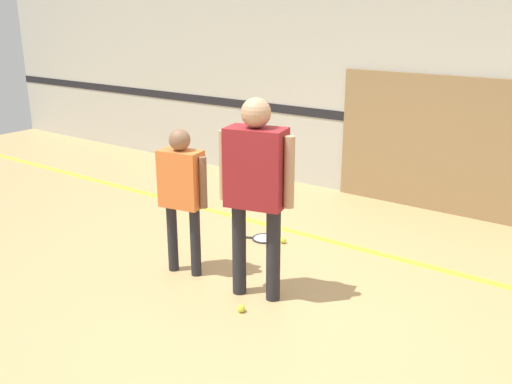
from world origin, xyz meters
The scene contains 9 objects.
ground_plane centered at (0.00, 0.00, 0.00)m, with size 16.00×16.00×0.00m, color tan.
wall_back centered at (0.00, 3.14, 1.60)m, with size 16.00×0.07×3.20m.
wall_panel centered at (0.63, 3.08, 0.82)m, with size 2.97×0.05×1.64m.
floor_stripe centered at (0.00, 1.47, 0.00)m, with size 14.40×0.10×0.01m.
person_instructor centered at (-0.07, 0.03, 1.06)m, with size 0.64×0.37×1.72m.
person_student_left centered at (-0.89, 0.01, 0.85)m, with size 0.51×0.28×1.37m.
racket_spare_on_floor centered at (-0.75, 1.09, 0.01)m, with size 0.47×0.37×0.03m.
tennis_ball_near_instructor centered at (-0.01, -0.27, 0.03)m, with size 0.07×0.07×0.07m, color #CCE038.
tennis_ball_by_spare_racket centered at (-0.52, 1.13, 0.03)m, with size 0.07×0.07×0.07m, color #CCE038.
Camera 1 is at (2.52, -3.56, 2.38)m, focal length 40.00 mm.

